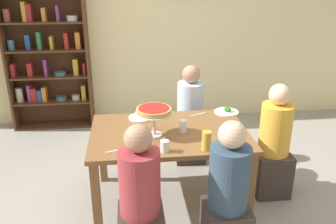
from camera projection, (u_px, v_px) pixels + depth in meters
ground_plane at (169, 199)px, 3.54m from camera, size 12.00×12.00×0.00m
rear_partition at (151, 24)px, 5.05m from camera, size 8.00×0.12×2.80m
dining_table at (169, 140)px, 3.30m from camera, size 1.43×0.97×0.74m
bookshelf at (47, 50)px, 4.84m from camera, size 1.10×0.30×2.21m
diner_near_left at (140, 207)px, 2.62m from camera, size 0.34×0.34×1.15m
diner_far_right at (190, 121)px, 4.12m from camera, size 0.34×0.34×1.15m
diner_near_right at (227, 202)px, 2.68m from camera, size 0.34×0.34×1.15m
diner_head_east at (273, 149)px, 3.48m from camera, size 0.34×0.34×1.15m
deep_dish_pizza_stand at (154, 112)px, 3.11m from camera, size 0.33×0.33×0.26m
salad_plate_near_diner at (227, 111)px, 3.69m from camera, size 0.25×0.25×0.07m
salad_plate_far_diner at (141, 117)px, 3.55m from camera, size 0.25×0.25×0.06m
beer_glass_amber_tall at (206, 141)px, 2.91m from camera, size 0.08×0.08×0.16m
water_glass_clear_near at (165, 146)px, 2.88m from camera, size 0.07×0.07×0.10m
water_glass_clear_far at (183, 126)px, 3.23m from camera, size 0.06×0.06×0.12m
cutlery_fork_near at (198, 114)px, 3.64m from camera, size 0.17×0.08×0.00m
cutlery_knife_near at (117, 151)px, 2.91m from camera, size 0.18×0.07×0.00m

